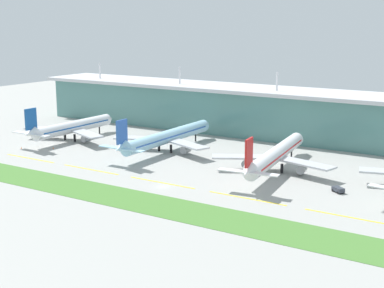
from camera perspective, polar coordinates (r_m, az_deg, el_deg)
ground_plane at (r=197.25m, az=-3.03°, el=-4.34°), size 600.00×600.00×0.00m
terminal_building at (r=281.28m, az=8.96°, el=3.10°), size 288.00×34.00×32.77m
airliner_nearest at (r=277.54m, az=-12.12°, el=1.66°), size 48.80×59.13×18.90m
airliner_near_middle at (r=248.71m, az=-2.58°, el=0.71°), size 48.79×72.33×18.90m
airliner_far_middle at (r=217.53m, az=8.44°, el=-1.11°), size 48.37×71.91×18.90m
taxiway_stripe_west at (r=246.44m, az=-16.09°, el=-1.41°), size 28.00×0.70×0.04m
taxiway_stripe_mid_west at (r=222.72m, az=-10.24°, el=-2.57°), size 28.00×0.70×0.04m
taxiway_stripe_centre at (r=201.97m, az=-3.08°, el=-3.94°), size 28.00×0.70×0.04m
taxiway_stripe_mid_east at (r=185.17m, az=5.57°, el=-5.50°), size 28.00×0.70×0.04m
taxiway_stripe_east at (r=173.49m, az=15.72°, el=-7.17°), size 28.00×0.70×0.04m
grass_verge at (r=184.03m, az=-6.16°, el=-5.62°), size 300.00×18.00×0.10m
pushback_tug at (r=196.42m, az=14.60°, el=-4.48°), size 4.96×4.55×1.85m
safety_cone_left_wingtip at (r=262.62m, az=-13.88°, el=-0.38°), size 0.56×0.56×0.70m
safety_cone_nose_front at (r=266.67m, az=-16.92°, el=-0.37°), size 0.56×0.56×0.70m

